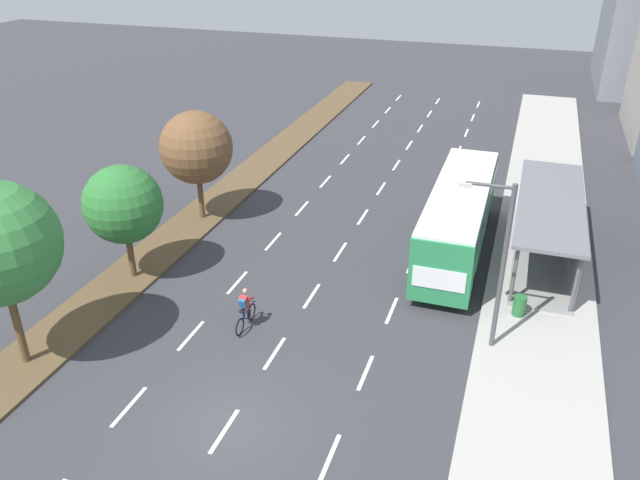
{
  "coord_description": "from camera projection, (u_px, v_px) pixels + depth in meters",
  "views": [
    {
      "loc": [
        7.63,
        -13.52,
        14.51
      ],
      "look_at": [
        -0.59,
        10.96,
        1.2
      ],
      "focal_mm": 35.46,
      "sensor_mm": 36.0,
      "label": 1
    }
  ],
  "objects": [
    {
      "name": "streetlight",
      "position": [
        499.0,
        257.0,
        22.04
      ],
      "size": [
        1.91,
        0.24,
        6.5
      ],
      "color": "#4C4C51",
      "rests_on": "sidewalk_right"
    },
    {
      "name": "median_tree_second",
      "position": [
        123.0,
        204.0,
        26.76
      ],
      "size": [
        3.38,
        3.38,
        5.17
      ],
      "color": "brown",
      "rests_on": "median_strip"
    },
    {
      "name": "ground_plane",
      "position": [
        228.0,
        425.0,
        20.2
      ],
      "size": [
        140.0,
        140.0,
        0.0
      ],
      "primitive_type": "plane",
      "color": "#38383D"
    },
    {
      "name": "median_strip",
      "position": [
        249.0,
        175.0,
        39.37
      ],
      "size": [
        2.6,
        52.0,
        0.12
      ],
      "primitive_type": "cube",
      "color": "brown",
      "rests_on": "ground"
    },
    {
      "name": "trash_bin",
      "position": [
        519.0,
        306.0,
        25.3
      ],
      "size": [
        0.52,
        0.52,
        0.85
      ],
      "primitive_type": "cylinder",
      "color": "#286B38",
      "rests_on": "sidewalk_right"
    },
    {
      "name": "bus",
      "position": [
        459.0,
        213.0,
        29.58
      ],
      "size": [
        2.54,
        11.29,
        3.37
      ],
      "color": "#28844C",
      "rests_on": "ground"
    },
    {
      "name": "lane_divider_center",
      "position": [
        372.0,
        202.0,
        35.86
      ],
      "size": [
        0.14,
        48.18,
        0.01
      ],
      "color": "white",
      "rests_on": "ground"
    },
    {
      "name": "lane_divider_left",
      "position": [
        314.0,
        194.0,
        36.85
      ],
      "size": [
        0.14,
        48.18,
        0.01
      ],
      "color": "white",
      "rests_on": "ground"
    },
    {
      "name": "median_tree_third",
      "position": [
        196.0,
        148.0,
        32.07
      ],
      "size": [
        3.73,
        3.73,
        5.75
      ],
      "color": "brown",
      "rests_on": "median_strip"
    },
    {
      "name": "lane_divider_right",
      "position": [
        434.0,
        210.0,
        34.87
      ],
      "size": [
        0.14,
        48.18,
        0.01
      ],
      "color": "white",
      "rests_on": "ground"
    },
    {
      "name": "bus_shelter",
      "position": [
        554.0,
        224.0,
        29.05
      ],
      "size": [
        2.9,
        10.36,
        2.86
      ],
      "color": "gray",
      "rests_on": "sidewalk_right"
    },
    {
      "name": "cyclist",
      "position": [
        245.0,
        310.0,
        24.63
      ],
      "size": [
        0.46,
        1.82,
        1.71
      ],
      "color": "black",
      "rests_on": "ground"
    },
    {
      "name": "sidewalk_right",
      "position": [
        544.0,
        213.0,
        34.4
      ],
      "size": [
        4.5,
        52.0,
        0.15
      ],
      "primitive_type": "cube",
      "color": "#ADAAA3",
      "rests_on": "ground"
    }
  ]
}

